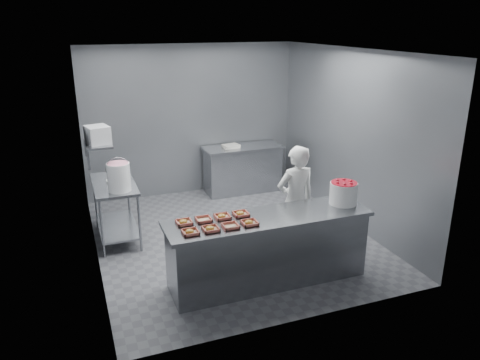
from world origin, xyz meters
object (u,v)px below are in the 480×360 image
at_px(prep_table, 115,202).
at_px(worker, 295,201).
at_px(tray_1, 211,229).
at_px(service_counter, 268,249).
at_px(tray_4, 184,222).
at_px(back_counter, 243,169).
at_px(tray_6, 222,216).
at_px(appliance, 98,135).
at_px(tray_0, 190,232).
at_px(glaze_bucket, 119,176).
at_px(tray_2, 230,226).
at_px(strawberry_tub, 343,192).
at_px(tray_5, 204,219).
at_px(tray_7, 241,214).
at_px(tray_3, 249,223).

xyz_separation_m(prep_table, worker, (2.33, -1.35, 0.20)).
bearing_deg(tray_1, service_counter, 10.27).
bearing_deg(tray_4, back_counter, 58.06).
distance_m(tray_6, appliance, 2.19).
height_order(tray_0, glaze_bucket, glaze_bucket).
height_order(tray_2, strawberry_tub, strawberry_tub).
bearing_deg(tray_4, tray_0, -90.00).
bearing_deg(prep_table, glaze_bucket, -82.78).
height_order(tray_2, worker, worker).
distance_m(tray_0, worker, 1.87).
bearing_deg(worker, back_counter, -98.28).
bearing_deg(tray_5, glaze_bucket, 119.42).
bearing_deg(service_counter, prep_table, 130.24).
distance_m(tray_5, worker, 1.54).
bearing_deg(back_counter, glaze_bucket, -146.31).
bearing_deg(tray_6, back_counter, 64.88).
distance_m(tray_7, appliance, 2.34).
relative_size(tray_5, appliance, 0.57).
height_order(tray_3, glaze_bucket, glaze_bucket).
xyz_separation_m(tray_3, appliance, (-1.50, 1.91, 0.76)).
relative_size(service_counter, tray_2, 13.88).
height_order(tray_1, tray_5, tray_1).
xyz_separation_m(strawberry_tub, appliance, (-2.90, 1.72, 0.63)).
bearing_deg(tray_5, prep_table, 115.39).
relative_size(tray_1, worker, 0.12).
xyz_separation_m(tray_2, appliance, (-1.27, 1.91, 0.77)).
xyz_separation_m(prep_table, strawberry_tub, (2.73, -1.91, 0.47)).
bearing_deg(back_counter, tray_7, -111.38).
distance_m(tray_4, worker, 1.78).
height_order(tray_2, tray_4, tray_4).
height_order(tray_2, appliance, appliance).
bearing_deg(glaze_bucket, tray_5, -60.58).
height_order(prep_table, tray_2, tray_2).
relative_size(service_counter, tray_1, 13.88).
height_order(tray_6, strawberry_tub, strawberry_tub).
height_order(tray_1, tray_3, same).
bearing_deg(strawberry_tub, prep_table, 145.03).
relative_size(back_counter, appliance, 4.60).
height_order(tray_4, appliance, appliance).
relative_size(tray_4, glaze_bucket, 0.38).
distance_m(back_counter, appliance, 3.34).
height_order(prep_table, tray_6, tray_6).
xyz_separation_m(tray_2, tray_5, (-0.24, 0.29, 0.00)).
bearing_deg(appliance, service_counter, -57.64).
xyz_separation_m(service_counter, back_counter, (0.90, 3.25, -0.00)).
xyz_separation_m(service_counter, tray_3, (-0.32, -0.14, 0.47)).
xyz_separation_m(service_counter, tray_4, (-1.04, 0.14, 0.47)).
bearing_deg(tray_1, appliance, 118.22).
xyz_separation_m(tray_4, appliance, (-0.78, 1.62, 0.76)).
xyz_separation_m(back_counter, tray_6, (-1.46, -3.11, 0.47)).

